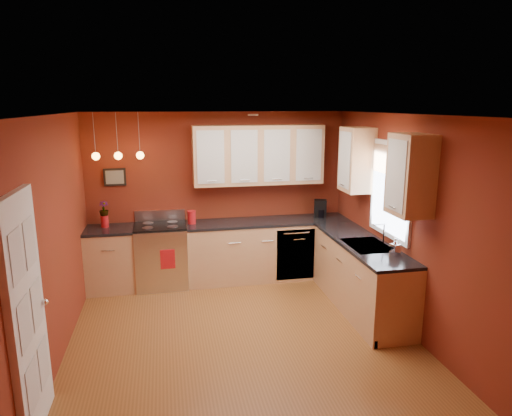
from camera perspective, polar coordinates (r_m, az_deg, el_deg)
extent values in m
plane|color=brown|center=(5.67, -1.79, -15.69)|extent=(4.20, 4.20, 0.00)
cube|color=white|center=(4.98, -2.00, 11.59)|extent=(4.00, 4.20, 0.02)
cube|color=maroon|center=(7.20, -4.68, 1.53)|extent=(4.00, 0.02, 2.60)
cube|color=maroon|center=(3.25, 4.44, -12.89)|extent=(4.00, 0.02, 2.60)
cube|color=maroon|center=(5.25, -24.03, -3.88)|extent=(0.02, 4.20, 2.60)
cube|color=maroon|center=(5.84, 17.86, -1.75)|extent=(0.02, 4.20, 2.60)
cube|color=tan|center=(7.13, -17.61, -6.24)|extent=(0.70, 0.60, 0.90)
cube|color=tan|center=(7.25, 1.49, -5.30)|extent=(2.54, 0.60, 0.90)
cube|color=tan|center=(6.34, 12.95, -8.36)|extent=(0.60, 2.10, 0.90)
cube|color=black|center=(7.00, -17.87, -2.59)|extent=(0.70, 0.62, 0.04)
cube|color=black|center=(7.12, 1.52, -1.70)|extent=(2.54, 0.62, 0.04)
cube|color=black|center=(6.19, 13.17, -4.29)|extent=(0.62, 2.10, 0.04)
cube|color=silver|center=(7.08, -11.71, -5.94)|extent=(0.76, 0.64, 0.92)
cube|color=black|center=(6.79, -11.71, -6.59)|extent=(0.55, 0.02, 0.32)
cylinder|color=silver|center=(6.71, -11.81, -4.68)|extent=(0.60, 0.02, 0.02)
cube|color=black|center=(6.94, -11.88, -2.23)|extent=(0.76, 0.60, 0.03)
cylinder|color=gray|center=(6.81, -13.41, -2.43)|extent=(0.16, 0.16, 0.01)
cylinder|color=gray|center=(6.80, -10.38, -2.30)|extent=(0.16, 0.16, 0.01)
cylinder|color=gray|center=(7.08, -13.35, -1.84)|extent=(0.16, 0.16, 0.01)
cylinder|color=gray|center=(7.07, -10.43, -1.71)|extent=(0.16, 0.16, 0.01)
cube|color=silver|center=(7.21, -11.91, -0.89)|extent=(0.76, 0.04, 0.16)
cube|color=silver|center=(7.07, 4.96, -5.81)|extent=(0.60, 0.02, 0.80)
cube|color=gray|center=(6.06, 13.75, -4.74)|extent=(0.50, 0.70, 0.05)
cube|color=black|center=(6.21, 13.09, -4.37)|extent=(0.42, 0.30, 0.02)
cube|color=black|center=(5.92, 14.44, -5.31)|extent=(0.42, 0.30, 0.02)
cylinder|color=silver|center=(6.11, 15.71, -3.10)|extent=(0.02, 0.02, 0.28)
cylinder|color=silver|center=(6.05, 15.19, -1.96)|extent=(0.16, 0.02, 0.02)
cube|color=white|center=(6.01, 16.55, 2.17)|extent=(0.04, 1.02, 1.22)
cube|color=white|center=(6.00, 16.42, 2.17)|extent=(0.01, 0.90, 1.10)
cube|color=#A27151|center=(5.94, 16.52, 5.67)|extent=(0.02, 0.96, 0.36)
cube|color=white|center=(4.24, -26.73, -12.04)|extent=(0.06, 0.82, 2.05)
cube|color=silver|center=(3.87, -27.76, -5.36)|extent=(0.00, 0.28, 0.40)
cube|color=silver|center=(4.20, -26.44, -3.86)|extent=(0.00, 0.28, 0.40)
cube|color=silver|center=(4.06, -26.94, -12.77)|extent=(0.00, 0.28, 0.40)
cube|color=silver|center=(4.38, -25.71, -10.78)|extent=(0.00, 0.28, 0.40)
cube|color=silver|center=(4.31, -26.16, -19.40)|extent=(0.00, 0.28, 0.40)
cube|color=silver|center=(4.61, -25.02, -17.07)|extent=(0.00, 0.28, 0.40)
sphere|color=silver|center=(4.52, -24.88, -10.62)|extent=(0.06, 0.06, 0.06)
cube|color=tan|center=(7.02, 0.30, 6.66)|extent=(2.00, 0.35, 0.90)
cube|color=tan|center=(5.92, 15.29, 5.03)|extent=(0.35, 1.95, 0.90)
cube|color=black|center=(7.11, -17.23, 3.72)|extent=(0.32, 0.03, 0.26)
cylinder|color=gray|center=(6.74, -19.58, 8.65)|extent=(0.01, 0.01, 0.60)
sphere|color=#FFA53F|center=(6.76, -19.39, 6.12)|extent=(0.11, 0.11, 0.11)
cylinder|color=gray|center=(6.70, -17.01, 8.81)|extent=(0.01, 0.01, 0.60)
sphere|color=#FFA53F|center=(6.73, -16.85, 6.26)|extent=(0.11, 0.11, 0.11)
cylinder|color=gray|center=(6.68, -14.42, 8.95)|extent=(0.01, 0.01, 0.60)
sphere|color=#FFA53F|center=(6.71, -14.28, 6.40)|extent=(0.11, 0.11, 0.11)
cylinder|color=#B51318|center=(6.96, -8.05, -1.21)|extent=(0.12, 0.12, 0.18)
cylinder|color=#B51318|center=(6.94, -8.08, -0.42)|extent=(0.13, 0.13, 0.02)
cylinder|color=#B51318|center=(7.06, -18.39, -1.60)|extent=(0.11, 0.11, 0.17)
imported|color=#B51318|center=(7.02, -18.50, -0.14)|extent=(0.16, 0.16, 0.23)
cube|color=black|center=(7.38, 8.03, -0.03)|extent=(0.23, 0.21, 0.28)
cylinder|color=black|center=(7.35, 8.16, -0.69)|extent=(0.13, 0.13, 0.13)
imported|color=silver|center=(5.70, 17.00, -4.67)|extent=(0.12, 0.12, 0.21)
cube|color=#B51318|center=(6.75, -10.98, -6.32)|extent=(0.21, 0.01, 0.29)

